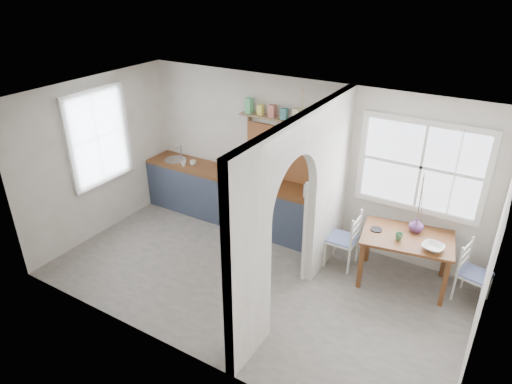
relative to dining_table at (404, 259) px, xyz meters
The scene contains 26 objects.
floor 2.19m from the dining_table, 150.09° to the right, with size 5.80×3.20×0.01m, color gray.
ceiling 3.10m from the dining_table, 150.09° to the right, with size 5.80×3.20×0.01m, color silver.
walls 2.34m from the dining_table, 150.09° to the right, with size 5.81×3.21×2.60m.
partition 1.88m from the dining_table, 138.96° to the right, with size 0.12×3.20×2.60m.
kitchen_window 5.02m from the dining_table, 167.22° to the right, with size 0.10×1.16×1.50m, color white, non-canonical shape.
nook_window 1.32m from the dining_table, 98.10° to the left, with size 1.76×0.10×1.30m, color white, non-canonical shape.
counter 3.01m from the dining_table, behind, with size 3.50×0.60×0.90m.
sink 4.34m from the dining_table, behind, with size 0.40×0.40×0.02m, color #B9BBBE.
backsplash 2.34m from the dining_table, 166.45° to the left, with size 1.65×0.03×0.90m, color #995426.
shelf 2.67m from the dining_table, 168.69° to the left, with size 1.75×0.20×0.21m.
pendant_lamp 2.28m from the dining_table, behind, with size 0.26×0.26×0.16m, color silver.
utensil_rail 1.66m from the dining_table, behind, with size 0.02×0.02×0.50m, color #B9BBBE.
dining_table is the anchor object (origin of this frame).
chair_left 0.91m from the dining_table, behind, with size 0.41×0.41×0.91m, color silver, non-canonical shape.
chair_right 0.92m from the dining_table, ahead, with size 0.39×0.39×0.85m, color silver, non-canonical shape.
kettle 1.72m from the dining_table, behind, with size 0.19×0.15×0.23m, color silver, non-canonical shape.
mug_a 4.02m from the dining_table, behind, with size 0.10×0.10×0.09m, color silver.
mug_b 3.91m from the dining_table, behind, with size 0.11×0.11×0.09m, color white.
knife_block 3.34m from the dining_table, behind, with size 0.09×0.12×0.19m, color black.
jar 2.80m from the dining_table, behind, with size 0.11×0.11×0.18m, color #78674D.
towel_magenta 1.30m from the dining_table, behind, with size 0.02×0.03×0.58m, color #DD157D.
towel_orange 1.30m from the dining_table, behind, with size 0.02×0.03×0.47m, color #BD731D.
bowl 0.57m from the dining_table, 23.33° to the right, with size 0.28×0.28×0.07m, color silver.
table_cup 0.46m from the dining_table, 121.61° to the right, with size 0.11×0.11×0.10m, color #467C4C.
plate 0.58m from the dining_table, behind, with size 0.16×0.16×0.01m, color black.
vase 0.52m from the dining_table, 74.48° to the left, with size 0.20×0.20×0.21m, color #593269.
Camera 1 is at (2.82, -4.57, 4.11)m, focal length 32.00 mm.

